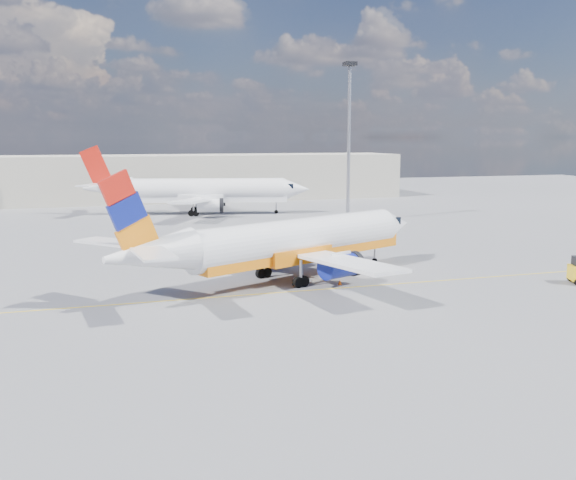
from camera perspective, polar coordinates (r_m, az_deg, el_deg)
name	(u,v)px	position (r m, az deg, el deg)	size (l,w,h in m)	color
ground	(328,300)	(44.59, 3.59, -5.32)	(240.00, 240.00, 0.00)	slate
taxi_line	(314,290)	(47.32, 2.30, -4.46)	(70.00, 0.15, 0.01)	yellow
terminal_main	(207,177)	(117.35, -7.19, 5.57)	(70.00, 14.00, 8.00)	beige
main_jet	(290,242)	(49.76, 0.18, -0.17)	(29.85, 22.45, 9.23)	white
second_jet	(201,191)	(94.21, -7.74, 4.31)	(33.20, 25.44, 10.02)	white
traffic_cone	(340,282)	(48.87, 4.64, -3.77)	(0.35, 0.35, 0.48)	white
floodlight_mast	(349,127)	(85.08, 5.44, 9.94)	(1.51, 1.51, 20.67)	#9C9CA4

